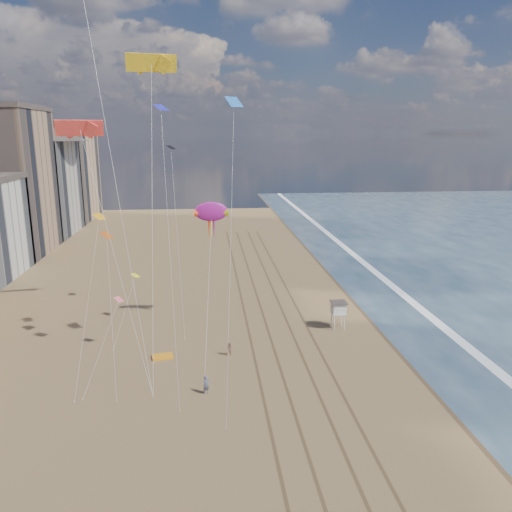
{
  "coord_description": "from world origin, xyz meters",
  "views": [
    {
      "loc": [
        -5.94,
        -30.91,
        23.53
      ],
      "look_at": [
        -0.29,
        26.0,
        9.5
      ],
      "focal_mm": 35.0,
      "sensor_mm": 36.0,
      "label": 1
    }
  ],
  "objects_px": {
    "kite_flyer_a": "(206,385)",
    "kite_flyer_b": "(230,349)",
    "grounded_kite": "(163,356)",
    "lifeguard_stand": "(338,308)",
    "show_kite": "(211,212)"
  },
  "relations": [
    {
      "from": "show_kite",
      "to": "lifeguard_stand",
      "type": "bearing_deg",
      "value": -12.48
    },
    {
      "from": "lifeguard_stand",
      "to": "show_kite",
      "type": "xyz_separation_m",
      "value": [
        -15.35,
        3.4,
        11.65
      ]
    },
    {
      "from": "lifeguard_stand",
      "to": "show_kite",
      "type": "distance_m",
      "value": 19.56
    },
    {
      "from": "grounded_kite",
      "to": "show_kite",
      "type": "height_order",
      "value": "show_kite"
    },
    {
      "from": "lifeguard_stand",
      "to": "kite_flyer_b",
      "type": "distance_m",
      "value": 15.32
    },
    {
      "from": "kite_flyer_a",
      "to": "kite_flyer_b",
      "type": "relative_size",
      "value": 1.19
    },
    {
      "from": "lifeguard_stand",
      "to": "kite_flyer_a",
      "type": "distance_m",
      "value": 21.86
    },
    {
      "from": "kite_flyer_b",
      "to": "lifeguard_stand",
      "type": "bearing_deg",
      "value": 35.49
    },
    {
      "from": "grounded_kite",
      "to": "kite_flyer_b",
      "type": "distance_m",
      "value": 7.29
    },
    {
      "from": "grounded_kite",
      "to": "kite_flyer_b",
      "type": "height_order",
      "value": "kite_flyer_b"
    },
    {
      "from": "lifeguard_stand",
      "to": "grounded_kite",
      "type": "bearing_deg",
      "value": -163.39
    },
    {
      "from": "lifeguard_stand",
      "to": "kite_flyer_b",
      "type": "bearing_deg",
      "value": -154.67
    },
    {
      "from": "lifeguard_stand",
      "to": "kite_flyer_b",
      "type": "relative_size",
      "value": 2.29
    },
    {
      "from": "grounded_kite",
      "to": "kite_flyer_a",
      "type": "bearing_deg",
      "value": -70.69
    },
    {
      "from": "kite_flyer_b",
      "to": "grounded_kite",
      "type": "bearing_deg",
      "value": -171.72
    }
  ]
}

